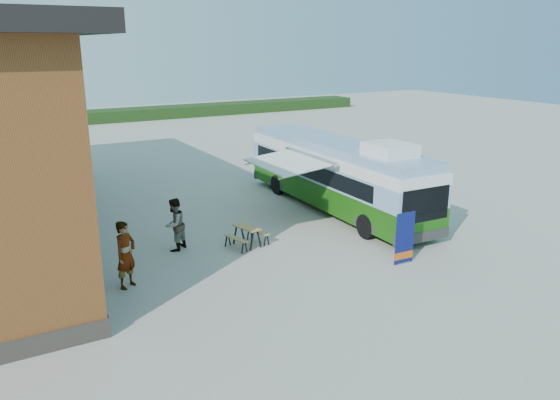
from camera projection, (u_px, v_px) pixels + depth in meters
ground at (331, 281)px, 16.22m from camera, size 100.00×100.00×0.00m
hedge at (171, 112)px, 51.59m from camera, size 40.00×3.00×1.00m
bus at (336, 172)px, 22.78m from camera, size 2.62×11.02×3.37m
awning at (291, 158)px, 21.35m from camera, size 2.35×3.73×0.48m
banner at (404, 243)px, 17.31m from camera, size 0.74×0.19×1.70m
picnic_table at (247, 232)px, 18.87m from camera, size 1.44×1.34×0.70m
person_a at (126, 255)px, 15.55m from camera, size 0.87×0.80×1.99m
person_b at (175, 225)px, 18.40m from camera, size 1.12×1.08×1.81m
slurry_tanker at (44, 156)px, 27.03m from camera, size 2.58×6.51×2.42m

